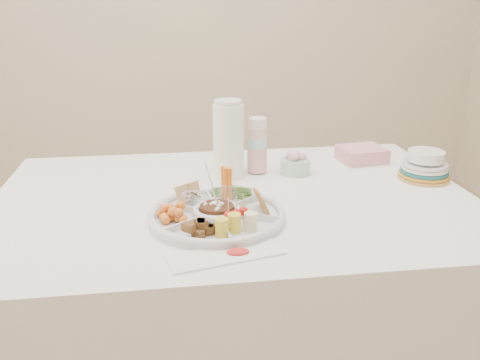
{
  "coord_description": "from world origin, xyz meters",
  "views": [
    {
      "loc": [
        -0.19,
        -1.48,
        1.36
      ],
      "look_at": [
        0.01,
        -0.07,
        0.84
      ],
      "focal_mm": 38.0,
      "sensor_mm": 36.0,
      "label": 1
    }
  ],
  "objects": [
    {
      "name": "pita_raisins",
      "position": [
        -0.15,
        -0.06,
        0.8
      ],
      "size": [
        0.14,
        0.14,
        0.06
      ],
      "primitive_type": null,
      "rotation": [
        0.0,
        0.0,
        -0.42
      ],
      "color": "tan",
      "rests_on": "party_tray"
    },
    {
      "name": "placemat",
      "position": [
        -0.07,
        -0.38,
        0.76
      ],
      "size": [
        0.3,
        0.16,
        0.01
      ],
      "primitive_type": "cube",
      "rotation": [
        0.0,
        0.0,
        0.23
      ],
      "color": "white",
      "rests_on": "dining_table"
    },
    {
      "name": "cherries",
      "position": [
        -0.2,
        -0.18,
        0.79
      ],
      "size": [
        0.16,
        0.16,
        0.05
      ],
      "primitive_type": null,
      "rotation": [
        0.0,
        0.0,
        -0.42
      ],
      "color": "orange",
      "rests_on": "party_tray"
    },
    {
      "name": "plate_stack",
      "position": [
        0.67,
        0.08,
        0.81
      ],
      "size": [
        0.19,
        0.19,
        0.11
      ],
      "primitive_type": "cylinder",
      "rotation": [
        0.0,
        0.0,
        0.09
      ],
      "color": "gold",
      "rests_on": "dining_table"
    },
    {
      "name": "party_tray",
      "position": [
        -0.07,
        -0.17,
        0.78
      ],
      "size": [
        0.5,
        0.5,
        0.04
      ],
      "primitive_type": "cylinder",
      "rotation": [
        0.0,
        0.0,
        -0.42
      ],
      "color": "silver",
      "rests_on": "dining_table"
    },
    {
      "name": "dining_table",
      "position": [
        0.0,
        0.0,
        0.38
      ],
      "size": [
        1.52,
        1.02,
        0.76
      ],
      "primitive_type": "cube",
      "color": "white",
      "rests_on": "floor"
    },
    {
      "name": "banana_tomato",
      "position": [
        0.0,
        -0.27,
        0.82
      ],
      "size": [
        0.15,
        0.15,
        0.09
      ],
      "primitive_type": null,
      "rotation": [
        0.0,
        0.0,
        -0.42
      ],
      "color": "#F0C661",
      "rests_on": "party_tray"
    },
    {
      "name": "bean_dip",
      "position": [
        -0.07,
        -0.17,
        0.79
      ],
      "size": [
        0.13,
        0.13,
        0.04
      ],
      "primitive_type": "cylinder",
      "rotation": [
        0.0,
        0.0,
        -0.42
      ],
      "color": "#53341F",
      "rests_on": "party_tray"
    },
    {
      "name": "thermos",
      "position": [
        0.0,
        0.2,
        0.9
      ],
      "size": [
        0.11,
        0.11,
        0.28
      ],
      "primitive_type": "cylinder",
      "rotation": [
        0.0,
        0.0,
        -0.02
      ],
      "color": "white",
      "rests_on": "dining_table"
    },
    {
      "name": "carrot_cucumber",
      "position": [
        -0.02,
        -0.05,
        0.82
      ],
      "size": [
        0.16,
        0.16,
        0.11
      ],
      "primitive_type": null,
      "rotation": [
        0.0,
        0.0,
        -0.42
      ],
      "color": "orange",
      "rests_on": "party_tray"
    },
    {
      "name": "granola_chunks",
      "position": [
        -0.13,
        -0.29,
        0.79
      ],
      "size": [
        0.12,
        0.12,
        0.04
      ],
      "primitive_type": null,
      "rotation": [
        0.0,
        0.0,
        -0.42
      ],
      "color": "#412A1B",
      "rests_on": "party_tray"
    },
    {
      "name": "cup_stack",
      "position": [
        0.11,
        0.23,
        0.86
      ],
      "size": [
        0.09,
        0.09,
        0.2
      ],
      "primitive_type": "cylinder",
      "rotation": [
        0.0,
        0.0,
        -0.32
      ],
      "color": "silver",
      "rests_on": "dining_table"
    },
    {
      "name": "chair",
      "position": [
        0.88,
        0.17,
        0.52
      ],
      "size": [
        0.56,
        0.56,
        1.04
      ],
      "primitive_type": "cube",
      "rotation": [
        0.0,
        0.0,
        -0.33
      ],
      "color": "brown",
      "rests_on": "floor"
    },
    {
      "name": "tortillas",
      "position": [
        0.06,
        -0.16,
        0.8
      ],
      "size": [
        0.13,
        0.13,
        0.06
      ],
      "primitive_type": null,
      "rotation": [
        0.0,
        0.0,
        -0.42
      ],
      "color": "#AD6D3A",
      "rests_on": "party_tray"
    },
    {
      "name": "napkin_stack",
      "position": [
        0.53,
        0.3,
        0.79
      ],
      "size": [
        0.18,
        0.16,
        0.05
      ],
      "primitive_type": "cube",
      "rotation": [
        0.0,
        0.0,
        0.14
      ],
      "color": "pink",
      "rests_on": "dining_table"
    },
    {
      "name": "flower_bowl",
      "position": [
        0.24,
        0.19,
        0.8
      ],
      "size": [
        0.13,
        0.13,
        0.08
      ],
      "primitive_type": "cylinder",
      "rotation": [
        0.0,
        0.0,
        0.31
      ],
      "color": "#83BCA2",
      "rests_on": "dining_table"
    }
  ]
}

